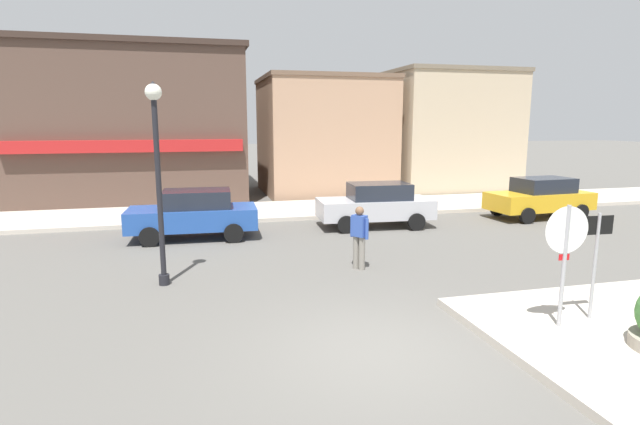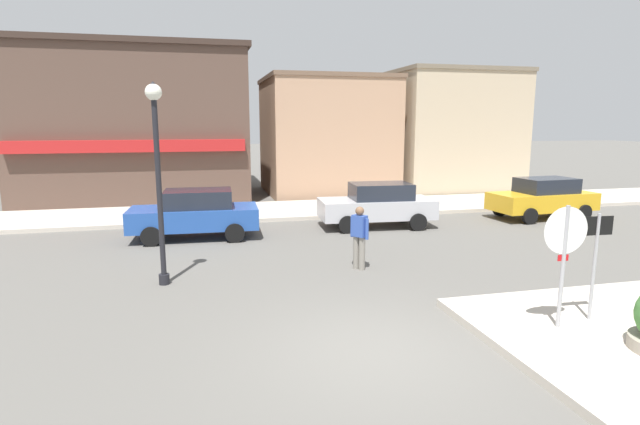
% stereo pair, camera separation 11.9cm
% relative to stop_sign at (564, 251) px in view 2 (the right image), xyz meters
% --- Properties ---
extents(ground_plane, '(160.00, 160.00, 0.00)m').
position_rel_stop_sign_xyz_m(ground_plane, '(-3.33, 0.12, -1.52)').
color(ground_plane, '#5B5954').
extents(kerb_far, '(80.00, 4.00, 0.15)m').
position_rel_stop_sign_xyz_m(kerb_far, '(-3.33, 13.13, -1.44)').
color(kerb_far, beige).
rests_on(kerb_far, ground).
extents(stop_sign, '(0.82, 0.08, 2.30)m').
position_rel_stop_sign_xyz_m(stop_sign, '(0.00, 0.00, 0.00)').
color(stop_sign, '#9E9EA3').
rests_on(stop_sign, ground).
extents(one_way_sign, '(0.60, 0.07, 2.10)m').
position_rel_stop_sign_xyz_m(one_way_sign, '(0.79, 0.16, -0.19)').
color(one_way_sign, '#9E9EA3').
rests_on(one_way_sign, ground).
extents(lamp_post, '(0.36, 0.36, 4.54)m').
position_rel_stop_sign_xyz_m(lamp_post, '(-6.88, 4.51, 1.44)').
color(lamp_post, black).
rests_on(lamp_post, ground).
extents(parked_car_nearest, '(4.06, 2.00, 1.56)m').
position_rel_stop_sign_xyz_m(parked_car_nearest, '(-6.18, 9.12, -0.71)').
color(parked_car_nearest, '#234C9E').
rests_on(parked_car_nearest, ground).
extents(parked_car_second, '(4.10, 2.08, 1.56)m').
position_rel_stop_sign_xyz_m(parked_car_second, '(0.08, 9.40, -0.71)').
color(parked_car_second, '#B7B7BC').
rests_on(parked_car_second, ground).
extents(parked_car_third, '(4.10, 2.08, 1.56)m').
position_rel_stop_sign_xyz_m(parked_car_third, '(6.88, 9.47, -0.71)').
color(parked_car_third, gold).
rests_on(parked_car_third, ground).
extents(pedestrian_crossing_near, '(0.39, 0.50, 1.61)m').
position_rel_stop_sign_xyz_m(pedestrian_crossing_near, '(-2.15, 4.60, -0.65)').
color(pedestrian_crossing_near, gray).
rests_on(pedestrian_crossing_near, ground).
extents(building_corner_shop, '(10.29, 10.26, 7.08)m').
position_rel_stop_sign_xyz_m(building_corner_shop, '(-8.77, 20.00, 2.03)').
color(building_corner_shop, brown).
rests_on(building_corner_shop, ground).
extents(building_storefront_left_near, '(6.36, 6.20, 5.94)m').
position_rel_stop_sign_xyz_m(building_storefront_left_near, '(0.54, 18.56, 1.46)').
color(building_storefront_left_near, tan).
rests_on(building_storefront_left_near, ground).
extents(building_storefront_left_mid, '(6.51, 7.11, 6.36)m').
position_rel_stop_sign_xyz_m(building_storefront_left_mid, '(7.27, 18.75, 1.67)').
color(building_storefront_left_mid, tan).
rests_on(building_storefront_left_mid, ground).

